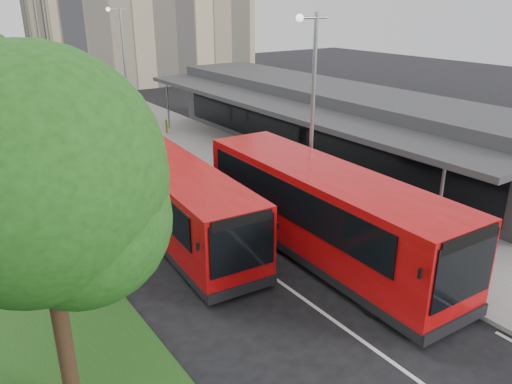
% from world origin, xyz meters
% --- Properties ---
extents(ground, '(120.00, 120.00, 0.00)m').
position_xyz_m(ground, '(0.00, 0.00, 0.00)').
color(ground, black).
rests_on(ground, ground).
extents(pavement, '(5.00, 80.00, 0.15)m').
position_xyz_m(pavement, '(6.00, 20.00, 0.07)').
color(pavement, slate).
rests_on(pavement, ground).
extents(lane_centre_line, '(0.12, 70.00, 0.01)m').
position_xyz_m(lane_centre_line, '(0.00, 15.00, 0.01)').
color(lane_centre_line, silver).
rests_on(lane_centre_line, ground).
extents(kerb_dashes, '(0.12, 56.00, 0.01)m').
position_xyz_m(kerb_dashes, '(3.30, 19.00, 0.01)').
color(kerb_dashes, silver).
rests_on(kerb_dashes, ground).
extents(station_building, '(7.70, 26.00, 4.00)m').
position_xyz_m(station_building, '(10.86, 8.00, 2.04)').
color(station_building, '#313234').
rests_on(station_building, ground).
extents(tree_near, '(4.96, 4.96, 7.98)m').
position_xyz_m(tree_near, '(-7.01, -2.95, 5.15)').
color(tree_near, '#2F1F13').
rests_on(tree_near, ground).
extents(lamp_post_near, '(1.44, 0.28, 8.00)m').
position_xyz_m(lamp_post_near, '(4.12, 2.00, 4.72)').
color(lamp_post_near, gray).
rests_on(lamp_post_near, pavement).
extents(lamp_post_far, '(1.44, 0.28, 8.00)m').
position_xyz_m(lamp_post_far, '(4.12, 22.00, 4.72)').
color(lamp_post_far, gray).
rests_on(lamp_post_far, pavement).
extents(bus_main, '(3.28, 11.35, 3.19)m').
position_xyz_m(bus_main, '(2.36, -0.88, 1.63)').
color(bus_main, red).
rests_on(bus_main, ground).
extents(bus_second, '(3.31, 10.22, 2.85)m').
position_xyz_m(bus_second, '(-1.16, 3.29, 1.46)').
color(bus_second, red).
rests_on(bus_second, ground).
extents(litter_bin, '(0.54, 0.54, 0.92)m').
position_xyz_m(litter_bin, '(5.69, 10.83, 0.61)').
color(litter_bin, '#391E17').
rests_on(litter_bin, pavement).
extents(bollard, '(0.17, 0.17, 0.87)m').
position_xyz_m(bollard, '(5.15, 17.84, 0.59)').
color(bollard, yellow).
rests_on(bollard, pavement).
extents(car_near, '(1.47, 3.28, 1.10)m').
position_xyz_m(car_near, '(2.40, 37.14, 0.55)').
color(car_near, '#600F0D').
rests_on(car_near, ground).
extents(car_far, '(1.35, 3.34, 1.08)m').
position_xyz_m(car_far, '(-1.02, 42.68, 0.54)').
color(car_far, navy).
rests_on(car_far, ground).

